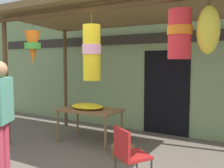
{
  "coord_description": "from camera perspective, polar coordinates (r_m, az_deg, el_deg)",
  "views": [
    {
      "loc": [
        2.34,
        -3.02,
        1.72
      ],
      "look_at": [
        -0.12,
        1.34,
        1.28
      ],
      "focal_mm": 39.22,
      "sensor_mm": 36.0,
      "label": 1
    }
  ],
  "objects": [
    {
      "name": "customer_foreground",
      "position": [
        3.83,
        -24.56,
        -5.69
      ],
      "size": [
        0.38,
        0.53,
        1.74
      ],
      "color": "#B23347",
      "rests_on": "ground_plane"
    },
    {
      "name": "display_table",
      "position": [
        5.33,
        -5.19,
        -6.57
      ],
      "size": [
        1.3,
        0.79,
        0.72
      ],
      "color": "brown",
      "rests_on": "ground_plane"
    },
    {
      "name": "shop_facade",
      "position": [
        6.23,
        7.4,
        6.2
      ],
      "size": [
        10.91,
        0.29,
        3.7
      ],
      "color": "#7A9360",
      "rests_on": "ground_plane"
    },
    {
      "name": "wicker_basket_by_table",
      "position": [
        4.59,
        2.51,
        -15.45
      ],
      "size": [
        0.42,
        0.42,
        0.22
      ],
      "primitive_type": "cylinder",
      "color": "brown",
      "rests_on": "ground_plane"
    },
    {
      "name": "market_stall_canopy",
      "position": [
        4.68,
        1.25,
        14.86
      ],
      "size": [
        4.7,
        2.35,
        2.8
      ],
      "color": "brown",
      "rests_on": "ground_plane"
    },
    {
      "name": "folding_chair",
      "position": [
        3.45,
        3.83,
        -15.58
      ],
      "size": [
        0.56,
        0.56,
        0.84
      ],
      "color": "#AD1E1E",
      "rests_on": "ground_plane"
    },
    {
      "name": "flower_heap_on_table",
      "position": [
        5.31,
        -5.68,
        -5.2
      ],
      "size": [
        0.74,
        0.52,
        0.12
      ],
      "color": "yellow",
      "rests_on": "display_table"
    }
  ]
}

